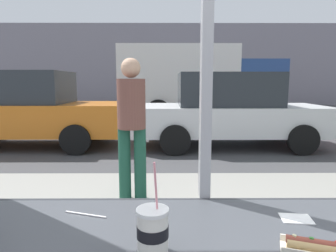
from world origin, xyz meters
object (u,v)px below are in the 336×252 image
hotdog_tray_near (322,248)px  box_truck (196,81)px  parked_car_white (229,110)px  soda_cup_right (153,230)px  parked_car_orange (22,109)px  pedestrian (132,120)px

hotdog_tray_near → box_truck: size_ratio=0.04×
parked_car_white → soda_cup_right: bearing=-104.2°
hotdog_tray_near → parked_car_white: 6.06m
soda_cup_right → parked_car_white: bearing=75.8°
soda_cup_right → parked_car_orange: bearing=119.2°
parked_car_orange → pedestrian: size_ratio=2.83×
parked_car_white → pedestrian: (-1.87, -3.53, 0.20)m
parked_car_white → parked_car_orange: bearing=180.0°
pedestrian → hotdog_tray_near: bearing=-70.0°
hotdog_tray_near → box_truck: bearing=86.4°
hotdog_tray_near → pedestrian: bearing=110.0°
soda_cup_right → parked_car_white: size_ratio=0.07×
box_truck → pedestrian: box_truck is taller
soda_cup_right → hotdog_tray_near: (0.54, -0.01, -0.05)m
parked_car_white → box_truck: 4.90m
hotdog_tray_near → pedestrian: pedestrian is taller
hotdog_tray_near → box_truck: (0.69, 10.82, 0.61)m
soda_cup_right → box_truck: box_truck is taller
pedestrian → parked_car_orange: bearing=130.2°
soda_cup_right → hotdog_tray_near: soda_cup_right is taller
parked_car_orange → parked_car_white: bearing=-0.0°
hotdog_tray_near → parked_car_orange: size_ratio=0.06×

